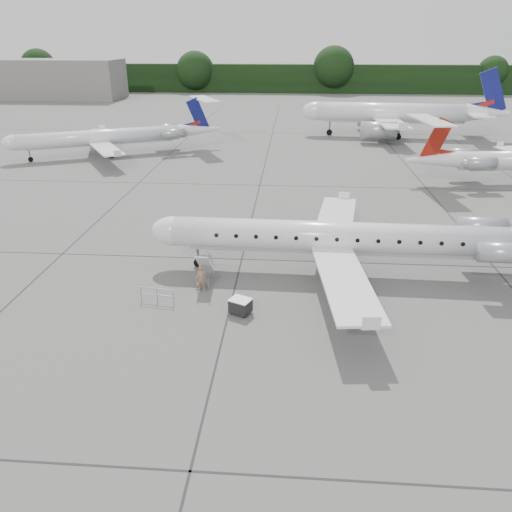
# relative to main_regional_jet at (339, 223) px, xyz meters

# --- Properties ---
(ground) EXTENTS (320.00, 320.00, 0.00)m
(ground) POSITION_rel_main_regional_jet_xyz_m (-0.02, -5.25, -3.81)
(ground) COLOR #5F5F5C
(ground) RESTS_ON ground
(treeline) EXTENTS (260.00, 4.00, 8.00)m
(treeline) POSITION_rel_main_regional_jet_xyz_m (-0.02, 124.75, 0.19)
(treeline) COLOR black
(treeline) RESTS_ON ground
(terminal_building) EXTENTS (40.00, 14.00, 10.00)m
(terminal_building) POSITION_rel_main_regional_jet_xyz_m (-70.02, 104.75, 1.19)
(terminal_building) COLOR slate
(terminal_building) RESTS_ON ground
(main_regional_jet) EXTENTS (30.24, 22.13, 7.62)m
(main_regional_jet) POSITION_rel_main_regional_jet_xyz_m (0.00, 0.00, 0.00)
(main_regional_jet) COLOR silver
(main_regional_jet) RESTS_ON ground
(airstair) EXTENTS (0.91, 2.47, 2.39)m
(airstair) POSITION_rel_main_regional_jet_xyz_m (-9.04, -2.11, -2.62)
(airstair) COLOR silver
(airstair) RESTS_ON ground
(passenger) EXTENTS (0.70, 0.48, 1.85)m
(passenger) POSITION_rel_main_regional_jet_xyz_m (-9.08, -3.49, -2.89)
(passenger) COLOR #89644B
(passenger) RESTS_ON ground
(safety_railing) EXTENTS (2.19, 0.41, 1.00)m
(safety_railing) POSITION_rel_main_regional_jet_xyz_m (-11.62, -5.27, -3.31)
(safety_railing) COLOR gray
(safety_railing) RESTS_ON ground
(baggage_cart) EXTENTS (1.49, 1.38, 1.03)m
(baggage_cart) POSITION_rel_main_regional_jet_xyz_m (-6.23, -6.23, -3.29)
(baggage_cart) COLOR black
(baggage_cart) RESTS_ON ground
(bg_narrowbody) EXTENTS (32.35, 24.47, 11.01)m
(bg_narrowbody) POSITION_rel_main_regional_jet_xyz_m (12.46, 53.88, 1.70)
(bg_narrowbody) COLOR silver
(bg_narrowbody) RESTS_ON ground
(bg_regional_left) EXTENTS (34.10, 30.32, 7.38)m
(bg_regional_left) POSITION_rel_main_regional_jet_xyz_m (-30.04, 35.80, -0.12)
(bg_regional_left) COLOR silver
(bg_regional_left) RESTS_ON ground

